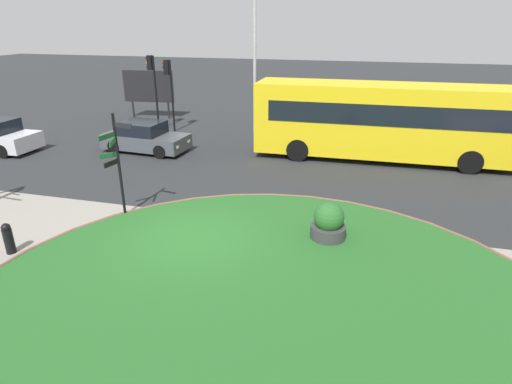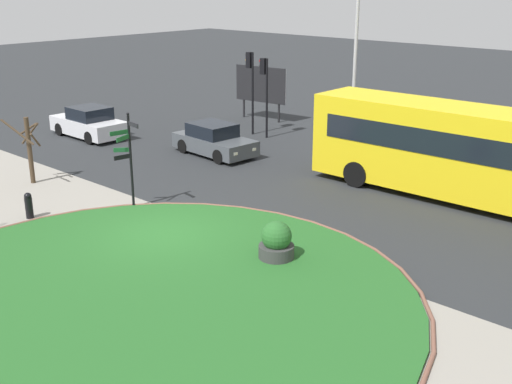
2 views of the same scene
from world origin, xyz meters
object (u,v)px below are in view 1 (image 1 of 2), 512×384
object	(u,v)px
lamppost_tall	(255,54)
billboard_left	(149,87)
bollard_foreground	(8,238)
traffic_light_far	(169,80)
car_near_lane	(145,138)
signpost_directional	(117,158)
bus_yellow	(383,120)
planter_near_signpost	(328,224)
traffic_light_near	(152,76)

from	to	relation	value
lamppost_tall	billboard_left	xyz separation A→B (m)	(-7.64, 2.29, -2.32)
bollard_foreground	traffic_light_far	bearing A→B (deg)	97.05
car_near_lane	billboard_left	size ratio (longest dim) A/B	1.27
signpost_directional	traffic_light_far	world-z (taller)	traffic_light_far
bus_yellow	billboard_left	xyz separation A→B (m)	(-14.38, 5.49, 0.14)
bollard_foreground	car_near_lane	world-z (taller)	car_near_lane
car_near_lane	billboard_left	world-z (taller)	billboard_left
car_near_lane	planter_near_signpost	xyz separation A→B (m)	(9.51, -6.86, -0.13)
planter_near_signpost	signpost_directional	bearing A→B (deg)	-179.49
traffic_light_near	lamppost_tall	bearing A→B (deg)	-179.09
bus_yellow	lamppost_tall	distance (m)	7.86
planter_near_signpost	traffic_light_near	bearing A→B (deg)	135.16
signpost_directional	traffic_light_near	bearing A→B (deg)	111.97
signpost_directional	traffic_light_far	size ratio (longest dim) A/B	0.86
traffic_light_far	lamppost_tall	xyz separation A→B (m)	(4.72, 0.73, 1.38)
traffic_light_near	bus_yellow	bearing A→B (deg)	163.06
traffic_light_far	traffic_light_near	bearing A→B (deg)	-14.89
bollard_foreground	car_near_lane	distance (m)	9.90
planter_near_signpost	traffic_light_far	bearing A→B (deg)	132.64
billboard_left	car_near_lane	bearing A→B (deg)	-70.48
traffic_light_far	bus_yellow	bearing A→B (deg)	158.65
car_near_lane	traffic_light_near	xyz separation A→B (m)	(-1.53, 4.12, 2.36)
car_near_lane	bus_yellow	bearing A→B (deg)	12.52
car_near_lane	traffic_light_far	size ratio (longest dim) A/B	1.06
traffic_light_far	lamppost_tall	distance (m)	4.98
signpost_directional	bus_yellow	xyz separation A→B (m)	(8.04, 8.46, -0.19)
traffic_light_far	signpost_directional	bearing A→B (deg)	98.21
car_near_lane	lamppost_tall	size ratio (longest dim) A/B	0.53
signpost_directional	planter_near_signpost	distance (m)	6.75
bollard_foreground	lamppost_tall	xyz separation A→B (m)	(3.01, 14.57, 3.80)
signpost_directional	billboard_left	world-z (taller)	signpost_directional
planter_near_signpost	billboard_left	bearing A→B (deg)	132.93
car_near_lane	traffic_light_far	bearing A→B (deg)	101.67
bollard_foreground	bus_yellow	xyz separation A→B (m)	(9.75, 11.37, 1.34)
bollard_foreground	traffic_light_near	bearing A→B (deg)	101.11
traffic_light_near	planter_near_signpost	distance (m)	15.77
bus_yellow	traffic_light_far	bearing A→B (deg)	-13.03
traffic_light_near	billboard_left	world-z (taller)	traffic_light_near
signpost_directional	traffic_light_near	xyz separation A→B (m)	(-4.45, 11.04, 1.03)
car_near_lane	bollard_foreground	bearing A→B (deg)	-78.52
bollard_foreground	planter_near_signpost	bearing A→B (deg)	19.66
bollard_foreground	planter_near_signpost	xyz separation A→B (m)	(8.30, 2.97, 0.06)
signpost_directional	bollard_foreground	world-z (taller)	signpost_directional
billboard_left	traffic_light_far	bearing A→B (deg)	-52.42
lamppost_tall	traffic_light_near	bearing A→B (deg)	-173.79
bus_yellow	car_near_lane	xyz separation A→B (m)	(-10.96, -1.55, -1.14)
signpost_directional	planter_near_signpost	bearing A→B (deg)	0.51
traffic_light_near	traffic_light_far	bearing A→B (deg)	168.99
bollard_foreground	traffic_light_near	xyz separation A→B (m)	(-2.74, 13.94, 2.55)
bus_yellow	lamppost_tall	bearing A→B (deg)	-26.26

